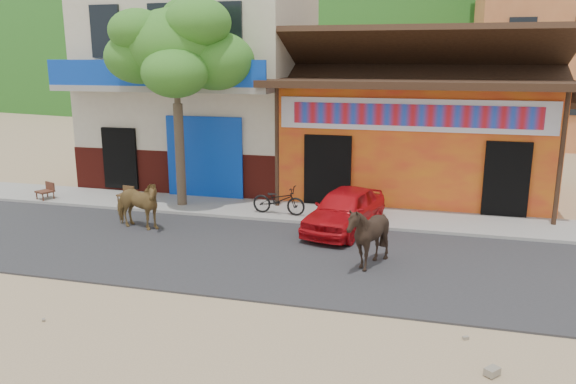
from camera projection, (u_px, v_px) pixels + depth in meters
name	position (u px, v px, depth m)	size (l,w,h in m)	color
ground	(276.00, 305.00, 10.28)	(120.00, 120.00, 0.00)	#9E825B
road	(307.00, 258.00, 12.63)	(60.00, 5.00, 0.04)	#28282B
sidewalk	(334.00, 215.00, 15.91)	(60.00, 2.00, 0.12)	gray
dance_club	(416.00, 138.00, 18.76)	(8.00, 6.00, 3.60)	orange
cafe_building	(206.00, 83.00, 20.23)	(7.00, 6.00, 7.00)	beige
apartment_front	(569.00, 26.00, 29.19)	(9.00, 9.00, 12.00)	#CC723F
tree	(178.00, 104.00, 16.15)	(3.00, 3.00, 6.00)	#2D721E
cow_tan	(137.00, 204.00, 14.57)	(0.71, 1.55, 1.31)	olive
cow_dark	(368.00, 236.00, 11.85)	(1.14, 1.28, 1.41)	black
red_car	(345.00, 209.00, 14.47)	(1.32, 3.28, 1.12)	red
scooter	(279.00, 200.00, 15.71)	(0.53, 1.53, 0.81)	black
cafe_chair_left	(44.00, 184.00, 17.36)	(0.45, 0.45, 0.96)	#452217
cafe_chair_right	(125.00, 188.00, 17.07)	(0.40, 0.40, 0.86)	#52331B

